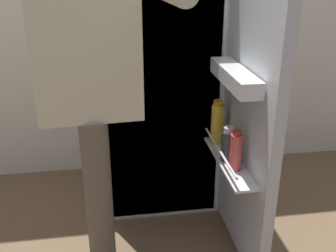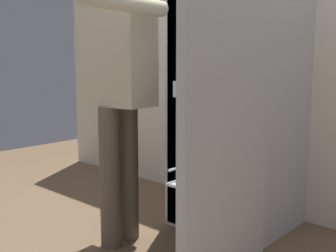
% 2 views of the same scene
% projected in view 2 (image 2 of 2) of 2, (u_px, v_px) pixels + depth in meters
% --- Properties ---
extents(ground_plane, '(6.61, 6.61, 0.00)m').
position_uv_depth(ground_plane, '(179.00, 252.00, 2.31)').
color(ground_plane, brown).
extents(kitchen_wall, '(4.40, 0.10, 2.64)m').
position_uv_depth(kitchen_wall, '(270.00, 23.00, 2.81)').
color(kitchen_wall, silver).
rests_on(kitchen_wall, ground_plane).
extents(refrigerator, '(0.72, 1.32, 1.78)m').
position_uv_depth(refrigerator, '(238.00, 89.00, 2.54)').
color(refrigerator, silver).
rests_on(refrigerator, ground_plane).
extents(person, '(0.56, 0.70, 1.62)m').
position_uv_depth(person, '(119.00, 77.00, 2.29)').
color(person, '#665B4C').
rests_on(person, ground_plane).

